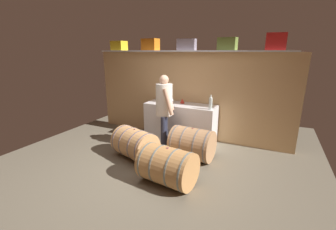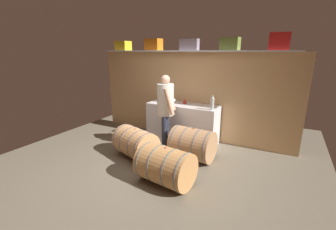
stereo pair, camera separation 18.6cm
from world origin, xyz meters
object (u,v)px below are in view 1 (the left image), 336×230
work_cabinet (180,123)px  wine_barrel_flank (135,144)px  wine_bottle_clear (211,103)px  wine_barrel_far (167,166)px  wine_barrel_near (192,144)px  toolcase_olive (227,44)px  wine_glass (172,100)px  winemaker_pouring (165,105)px  toolcase_yellow (119,46)px  toolcase_orange (150,45)px  toolcase_grey (187,45)px  toolcase_red (276,41)px  red_funnel (182,101)px

work_cabinet → wine_barrel_flank: work_cabinet is taller
wine_bottle_clear → wine_barrel_far: wine_bottle_clear is taller
wine_barrel_near → toolcase_olive: bearing=74.1°
toolcase_olive → wine_barrel_near: bearing=-106.0°
toolcase_olive → wine_barrel_near: size_ratio=0.44×
wine_glass → winemaker_pouring: winemaker_pouring is taller
wine_barrel_far → winemaker_pouring: (-0.65, 1.20, 0.71)m
toolcase_yellow → winemaker_pouring: bearing=-24.6°
wine_bottle_clear → work_cabinet: bearing=167.0°
toolcase_olive → toolcase_orange: bearing=-176.0°
toolcase_grey → winemaker_pouring: toolcase_grey is taller
wine_glass → toolcase_grey: bearing=52.6°
wine_bottle_clear → wine_barrel_far: (-0.24, -1.69, -0.76)m
toolcase_orange → toolcase_olive: bearing=4.3°
toolcase_olive → wine_barrel_flank: (-1.46, -1.51, -2.00)m
toolcase_olive → wine_barrel_flank: 2.90m
toolcase_red → wine_barrel_near: toolcase_red is taller
toolcase_yellow → red_funnel: size_ratio=3.02×
winemaker_pouring → wine_barrel_flank: bearing=-51.3°
toolcase_yellow → toolcase_red: 3.81m
winemaker_pouring → toolcase_grey: bearing=149.7°
toolcase_grey → wine_glass: toolcase_grey is taller
toolcase_orange → toolcase_olive: 1.90m
toolcase_olive → red_funnel: bearing=-170.5°
toolcase_orange → work_cabinet: toolcase_orange is taller
red_funnel → wine_barrel_near: (0.61, -0.93, -0.66)m
work_cabinet → wine_barrel_flank: 1.39m
toolcase_red → red_funnel: toolcase_red is taller
toolcase_orange → wine_barrel_far: 3.24m
toolcase_orange → wine_barrel_far: size_ratio=0.41×
toolcase_olive → toolcase_red: bearing=4.0°
toolcase_red → wine_barrel_flank: bearing=-151.6°
toolcase_olive → toolcase_red: (0.94, 0.00, 0.03)m
wine_glass → winemaker_pouring: 0.57m
toolcase_grey → winemaker_pouring: bearing=-102.9°
toolcase_olive → winemaker_pouring: bearing=-137.0°
toolcase_orange → wine_bottle_clear: (1.71, -0.39, -1.24)m
toolcase_grey → wine_barrel_flank: toolcase_grey is taller
toolcase_yellow → red_funnel: (1.89, -0.09, -1.31)m
red_funnel → wine_barrel_far: (0.54, -1.98, -0.67)m
wine_barrel_flank → wine_glass: bearing=94.8°
toolcase_yellow → wine_barrel_far: 3.76m
toolcase_red → red_funnel: bearing=179.1°
wine_glass → red_funnel: size_ratio=1.22×
toolcase_orange → toolcase_grey: 0.97m
toolcase_orange → wine_bottle_clear: bearing=-8.7°
toolcase_orange → toolcase_olive: size_ratio=1.04×
toolcase_red → wine_barrel_near: size_ratio=0.42×
toolcase_grey → toolcase_red: toolcase_red is taller
wine_bottle_clear → red_funnel: (-0.78, 0.30, -0.09)m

